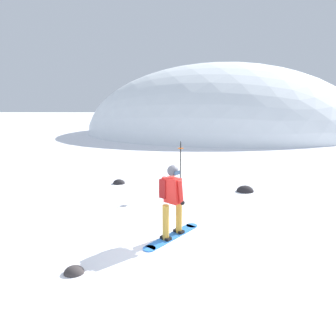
# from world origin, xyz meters

# --- Properties ---
(ground_plane) EXTENTS (300.00, 300.00, 0.00)m
(ground_plane) POSITION_xyz_m (0.00, 0.00, 0.00)
(ground_plane) COLOR white
(ridge_peak_main) EXTENTS (30.77, 27.69, 15.58)m
(ridge_peak_main) POSITION_xyz_m (5.72, 28.89, 0.00)
(ridge_peak_main) COLOR white
(ridge_peak_main) RESTS_ON ground
(snowboarder_main) EXTENTS (1.26, 1.49, 1.71)m
(snowboarder_main) POSITION_xyz_m (0.27, 0.63, 0.92)
(snowboarder_main) COLOR blue
(snowboarder_main) RESTS_ON ground
(piste_marker_near) EXTENTS (0.20, 0.20, 1.85)m
(piste_marker_near) POSITION_xyz_m (0.54, 4.09, 1.06)
(piste_marker_near) COLOR black
(piste_marker_near) RESTS_ON ground
(rock_dark) EXTENTS (0.61, 0.52, 0.43)m
(rock_dark) POSITION_xyz_m (2.88, 4.30, 0.00)
(rock_dark) COLOR #282628
(rock_dark) RESTS_ON ground
(rock_mid) EXTENTS (0.38, 0.32, 0.26)m
(rock_mid) POSITION_xyz_m (-1.50, -0.92, 0.00)
(rock_mid) COLOR #383333
(rock_mid) RESTS_ON ground
(rock_small) EXTENTS (0.48, 0.41, 0.34)m
(rock_small) POSITION_xyz_m (-1.87, 5.25, 0.00)
(rock_small) COLOR #282628
(rock_small) RESTS_ON ground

